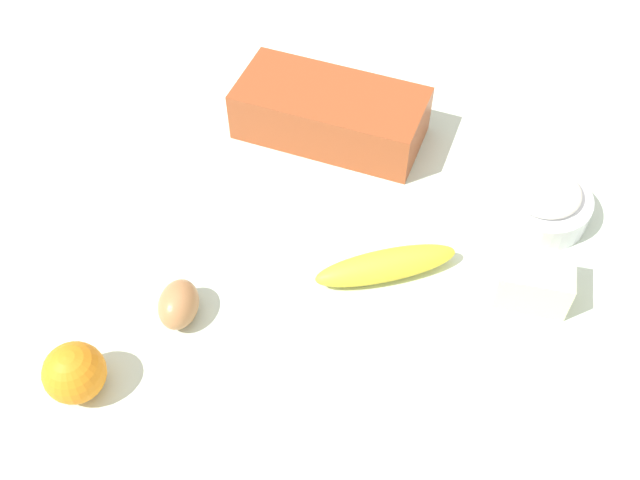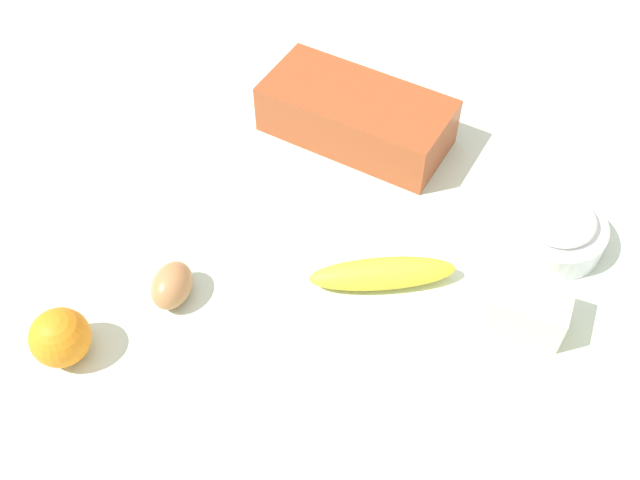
{
  "view_description": "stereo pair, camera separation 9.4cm",
  "coord_description": "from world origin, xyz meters",
  "px_view_note": "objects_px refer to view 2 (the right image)",
  "views": [
    {
      "loc": [
        0.22,
        -0.55,
        0.77
      ],
      "look_at": [
        0.0,
        0.0,
        0.04
      ],
      "focal_mm": 40.91,
      "sensor_mm": 36.0,
      "label": 1
    },
    {
      "loc": [
        0.3,
        -0.51,
        0.77
      ],
      "look_at": [
        0.0,
        0.0,
        0.04
      ],
      "focal_mm": 40.91,
      "sensor_mm": 36.0,
      "label": 2
    }
  ],
  "objects_px": {
    "flour_bowl": "(556,228)",
    "egg_near_butter": "(172,285)",
    "loaf_pan": "(356,115)",
    "orange_fruit": "(60,337)",
    "butter_block": "(530,309)",
    "banana": "(383,274)"
  },
  "relations": [
    {
      "from": "loaf_pan",
      "to": "flour_bowl",
      "type": "xyz_separation_m",
      "value": [
        0.33,
        -0.05,
        -0.01
      ]
    },
    {
      "from": "butter_block",
      "to": "egg_near_butter",
      "type": "xyz_separation_m",
      "value": [
        -0.4,
        -0.19,
        -0.01
      ]
    },
    {
      "from": "butter_block",
      "to": "flour_bowl",
      "type": "bearing_deg",
      "value": 96.37
    },
    {
      "from": "orange_fruit",
      "to": "egg_near_butter",
      "type": "bearing_deg",
      "value": 65.69
    },
    {
      "from": "loaf_pan",
      "to": "flour_bowl",
      "type": "distance_m",
      "value": 0.34
    },
    {
      "from": "orange_fruit",
      "to": "flour_bowl",
      "type": "bearing_deg",
      "value": 46.3
    },
    {
      "from": "banana",
      "to": "orange_fruit",
      "type": "distance_m",
      "value": 0.4
    },
    {
      "from": "flour_bowl",
      "to": "egg_near_butter",
      "type": "height_order",
      "value": "flour_bowl"
    },
    {
      "from": "banana",
      "to": "orange_fruit",
      "type": "xyz_separation_m",
      "value": [
        -0.28,
        -0.29,
        0.02
      ]
    },
    {
      "from": "orange_fruit",
      "to": "butter_block",
      "type": "bearing_deg",
      "value": 35.25
    },
    {
      "from": "flour_bowl",
      "to": "butter_block",
      "type": "distance_m",
      "value": 0.14
    },
    {
      "from": "banana",
      "to": "orange_fruit",
      "type": "relative_size",
      "value": 2.65
    },
    {
      "from": "orange_fruit",
      "to": "butter_block",
      "type": "xyz_separation_m",
      "value": [
        0.46,
        0.33,
        -0.01
      ]
    },
    {
      "from": "banana",
      "to": "egg_near_butter",
      "type": "bearing_deg",
      "value": -144.68
    },
    {
      "from": "flour_bowl",
      "to": "butter_block",
      "type": "height_order",
      "value": "flour_bowl"
    },
    {
      "from": "loaf_pan",
      "to": "butter_block",
      "type": "height_order",
      "value": "loaf_pan"
    },
    {
      "from": "loaf_pan",
      "to": "banana",
      "type": "bearing_deg",
      "value": -54.85
    },
    {
      "from": "loaf_pan",
      "to": "butter_block",
      "type": "relative_size",
      "value": 3.13
    },
    {
      "from": "orange_fruit",
      "to": "butter_block",
      "type": "height_order",
      "value": "orange_fruit"
    },
    {
      "from": "loaf_pan",
      "to": "butter_block",
      "type": "bearing_deg",
      "value": -29.53
    },
    {
      "from": "loaf_pan",
      "to": "banana",
      "type": "relative_size",
      "value": 1.48
    },
    {
      "from": "egg_near_butter",
      "to": "orange_fruit",
      "type": "bearing_deg",
      "value": -114.31
    }
  ]
}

